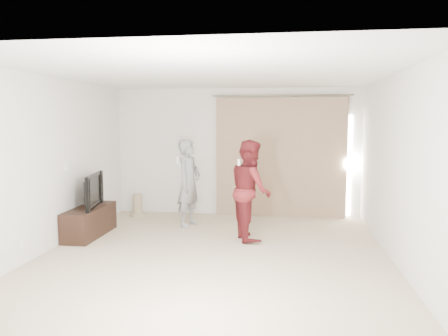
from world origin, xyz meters
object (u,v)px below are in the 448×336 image
Objects in this scene: tv_console at (90,221)px; person_woman at (250,190)px; person_man at (189,183)px; tv at (89,191)px.

person_woman reaches higher than tv_console.
person_woman is at bearing -31.78° from person_man.
person_man is 0.97× the size of person_woman.
person_woman is (2.71, 0.20, 0.05)m from tv.
tv is 0.62× the size of person_man.
tv_console is 0.53m from tv.
person_man is (1.51, 0.94, 0.02)m from tv.
tv is 2.72m from person_woman.
person_man is at bearing 148.22° from person_woman.
person_woman is (2.71, 0.20, 0.58)m from tv_console.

